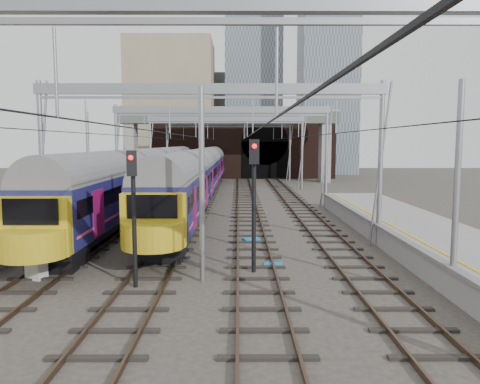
{
  "coord_description": "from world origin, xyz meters",
  "views": [
    {
      "loc": [
        1.3,
        -14.63,
        5.04
      ],
      "look_at": [
        1.39,
        10.45,
        2.4
      ],
      "focal_mm": 35.0,
      "sensor_mm": 36.0,
      "label": 1
    }
  ],
  "objects_px": {
    "train_second": "(152,174)",
    "signal_near_centre": "(254,190)",
    "relay_cabinet": "(36,262)",
    "train_main": "(206,169)",
    "signal_near_left": "(133,202)"
  },
  "relations": [
    {
      "from": "train_main",
      "to": "train_second",
      "type": "distance_m",
      "value": 9.61
    },
    {
      "from": "train_main",
      "to": "signal_near_centre",
      "type": "xyz_separation_m",
      "value": [
        3.91,
        -30.17,
        0.86
      ]
    },
    {
      "from": "train_main",
      "to": "signal_near_left",
      "type": "xyz_separation_m",
      "value": [
        -0.31,
        -32.09,
        0.65
      ]
    },
    {
      "from": "signal_near_left",
      "to": "signal_near_centre",
      "type": "xyz_separation_m",
      "value": [
        4.21,
        1.92,
        0.21
      ]
    },
    {
      "from": "relay_cabinet",
      "to": "train_main",
      "type": "bearing_deg",
      "value": 99.83
    },
    {
      "from": "train_main",
      "to": "train_second",
      "type": "bearing_deg",
      "value": -114.6
    },
    {
      "from": "signal_near_left",
      "to": "train_main",
      "type": "bearing_deg",
      "value": 72.46
    },
    {
      "from": "train_main",
      "to": "signal_near_centre",
      "type": "bearing_deg",
      "value": -82.62
    },
    {
      "from": "train_second",
      "to": "signal_near_left",
      "type": "bearing_deg",
      "value": -81.02
    },
    {
      "from": "signal_near_left",
      "to": "signal_near_centre",
      "type": "height_order",
      "value": "signal_near_centre"
    },
    {
      "from": "signal_near_left",
      "to": "relay_cabinet",
      "type": "relative_size",
      "value": 3.83
    },
    {
      "from": "train_second",
      "to": "signal_near_centre",
      "type": "height_order",
      "value": "signal_near_centre"
    },
    {
      "from": "signal_near_centre",
      "to": "signal_near_left",
      "type": "bearing_deg",
      "value": -159.84
    },
    {
      "from": "train_main",
      "to": "signal_near_left",
      "type": "height_order",
      "value": "signal_near_left"
    },
    {
      "from": "signal_near_left",
      "to": "relay_cabinet",
      "type": "distance_m",
      "value": 4.69
    }
  ]
}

